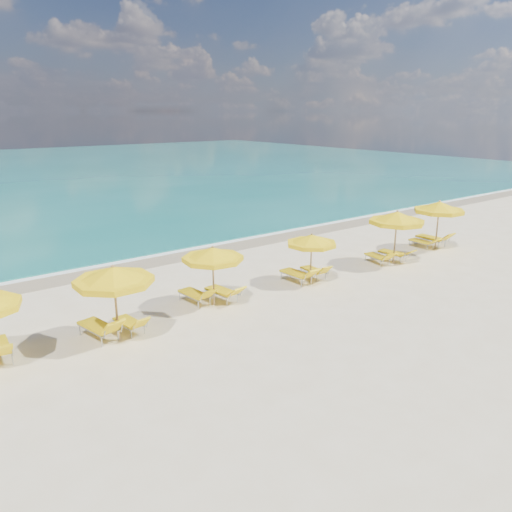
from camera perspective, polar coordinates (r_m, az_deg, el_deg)
ground_plane at (r=19.57m, az=2.67°, el=-4.35°), size 120.00×120.00×0.00m
ocean at (r=63.48m, az=-26.70°, el=8.31°), size 120.00×80.00×0.30m
wet_sand_band at (r=25.39m, az=-8.11°, el=0.36°), size 120.00×2.60×0.01m
foam_line at (r=26.07m, az=-8.98°, el=0.74°), size 120.00×1.20×0.03m
whitecap_near at (r=32.28m, az=-26.08°, el=2.26°), size 14.00×0.36×0.05m
whitecap_far at (r=43.40m, az=-9.76°, el=6.88°), size 18.00×0.30×0.05m
umbrella_1 at (r=15.60m, az=-15.97°, el=-2.24°), size 3.20×3.20×2.46m
umbrella_2 at (r=17.93m, az=-4.97°, el=0.14°), size 2.72×2.72×2.26m
umbrella_3 at (r=20.49m, az=6.37°, el=1.77°), size 2.59×2.59×2.10m
umbrella_4 at (r=23.65m, az=15.80°, el=4.17°), size 2.76×2.76×2.56m
umbrella_5 at (r=27.06m, az=20.21°, el=5.21°), size 3.16×3.16×2.54m
lounger_1_left at (r=16.54m, az=-17.47°, el=-8.23°), size 0.99×1.95×0.92m
lounger_1_right at (r=16.77m, az=-14.22°, el=-7.77°), size 0.71×1.61×0.75m
lounger_2_left at (r=18.69m, az=-6.95°, el=-4.76°), size 0.75×1.80×0.81m
lounger_2_right at (r=18.87m, az=-3.84°, el=-4.46°), size 0.82×1.83×0.79m
lounger_3_left at (r=20.83m, az=4.69°, el=-2.43°), size 0.69×1.86×0.85m
lounger_3_right at (r=21.50m, az=6.63°, el=-1.97°), size 0.66×1.61×0.75m
lounger_4_left at (r=24.01m, az=13.75°, el=-0.38°), size 0.82×1.71×0.76m
lounger_4_right at (r=24.73m, az=15.43°, el=-0.00°), size 0.77×1.82×0.72m
lounger_5_left at (r=27.43m, az=18.43°, el=1.30°), size 0.58×1.67×0.70m
lounger_5_right at (r=28.06m, az=19.44°, el=1.63°), size 0.69×1.98×0.90m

